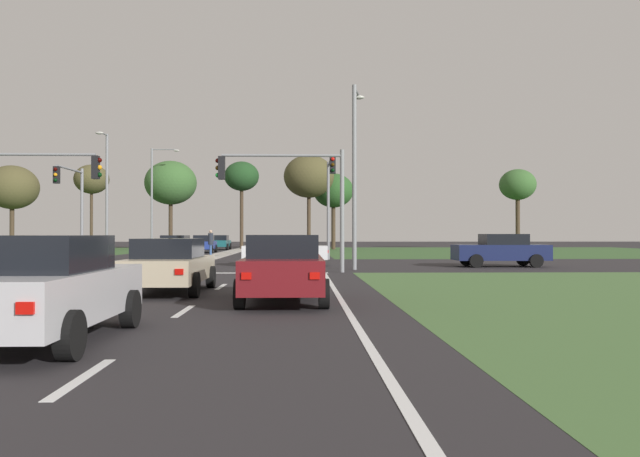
{
  "coord_description": "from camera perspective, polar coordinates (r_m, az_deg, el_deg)",
  "views": [
    {
      "loc": [
        5.89,
        -2.69,
        1.58
      ],
      "look_at": [
        7.05,
        35.35,
        1.92
      ],
      "focal_mm": 35.48,
      "sensor_mm": 36.0,
      "label": 1
    }
  ],
  "objects": [
    {
      "name": "traffic_signal_near_left",
      "position": [
        28.55,
        -25.32,
        3.54
      ],
      "size": [
        5.43,
        0.32,
        5.09
      ],
      "color": "gray",
      "rests_on": "ground"
    },
    {
      "name": "grass_verge_far_right",
      "position": [
        60.48,
        17.19,
        -1.98
      ],
      "size": [
        35.0,
        35.0,
        0.01
      ],
      "primitive_type": "cube",
      "color": "#385B2D",
      "rests_on": "ground"
    },
    {
      "name": "stop_bar_near",
      "position": [
        25.83,
        -6.4,
        -4.01
      ],
      "size": [
        6.4,
        0.5,
        0.01
      ],
      "primitive_type": "cube",
      "color": "silver",
      "rests_on": "ground"
    },
    {
      "name": "median_island_far",
      "position": [
        58.01,
        -7.57,
        -2.0
      ],
      "size": [
        1.2,
        36.0,
        0.14
      ],
      "primitive_type": "cube",
      "color": "#ADA89E",
      "rests_on": "ground"
    },
    {
      "name": "treeline_fifth",
      "position": [
        65.78,
        1.22,
        3.4
      ],
      "size": [
        4.18,
        4.18,
        7.9
      ],
      "color": "#423323",
      "rests_on": "ground"
    },
    {
      "name": "street_lamp_second",
      "position": [
        28.45,
        3.16,
        5.63
      ],
      "size": [
        0.72,
        1.88,
        8.24
      ],
      "color": "gray",
      "rests_on": "ground"
    },
    {
      "name": "street_lamp_third",
      "position": [
        48.56,
        -18.73,
        3.51
      ],
      "size": [
        0.56,
        1.98,
        8.9
      ],
      "color": "gray",
      "rests_on": "ground"
    },
    {
      "name": "treeline_third",
      "position": [
        65.67,
        -13.32,
        4.01
      ],
      "size": [
        5.2,
        5.2,
        8.98
      ],
      "color": "#423323",
      "rests_on": "ground"
    },
    {
      "name": "car_blue_fifth",
      "position": [
        54.91,
        -10.46,
        -1.36
      ],
      "size": [
        1.94,
        4.26,
        1.49
      ],
      "rotation": [
        0.0,
        0.0,
        3.14
      ],
      "color": "navy",
      "rests_on": "ground"
    },
    {
      "name": "pedestrian_at_median",
      "position": [
        43.37,
        -9.84,
        -1.03
      ],
      "size": [
        0.34,
        0.34,
        1.72
      ],
      "rotation": [
        0.0,
        0.0,
        3.43
      ],
      "color": "#335184",
      "rests_on": "median_island_far"
    },
    {
      "name": "crosswalk_bar_seventh",
      "position": [
        28.06,
        -12.84,
        -3.72
      ],
      "size": [
        0.7,
        2.8,
        0.01
      ],
      "primitive_type": "cube",
      "color": "silver",
      "rests_on": "ground"
    },
    {
      "name": "treeline_near",
      "position": [
        72.51,
        -26.02,
        3.34
      ],
      "size": [
        5.31,
        5.31,
        8.67
      ],
      "color": "#423323",
      "rests_on": "ground"
    },
    {
      "name": "median_island_near",
      "position": [
        14.98,
        -25.04,
        -6.25
      ],
      "size": [
        1.2,
        22.0,
        0.14
      ],
      "primitive_type": "cube",
      "color": "gray",
      "rests_on": "ground"
    },
    {
      "name": "lane_dash_second",
      "position": [
        13.32,
        -12.17,
        -7.3
      ],
      "size": [
        0.14,
        2.0,
        0.01
      ],
      "primitive_type": "cube",
      "color": "silver",
      "rests_on": "ground"
    },
    {
      "name": "crosswalk_bar_second",
      "position": [
        29.71,
        -23.81,
        -3.51
      ],
      "size": [
        0.7,
        2.8,
        0.01
      ],
      "primitive_type": "cube",
      "color": "silver",
      "rests_on": "ground"
    },
    {
      "name": "car_teal_second",
      "position": [
        65.04,
        -9.01,
        -1.23
      ],
      "size": [
        1.97,
        4.59,
        1.48
      ],
      "rotation": [
        0.0,
        0.0,
        3.14
      ],
      "color": "#19565B",
      "rests_on": "ground"
    },
    {
      "name": "traffic_signal_near_right",
      "position": [
        26.17,
        -2.48,
        3.83
      ],
      "size": [
        5.32,
        0.32,
        5.09
      ],
      "color": "gray",
      "rests_on": "ground"
    },
    {
      "name": "treeline_seventh",
      "position": [
        70.43,
        17.4,
        3.73
      ],
      "size": [
        3.85,
        3.85,
        8.49
      ],
      "color": "#423323",
      "rests_on": "ground"
    },
    {
      "name": "car_navy_near",
      "position": [
        31.86,
        16.01,
        -1.88
      ],
      "size": [
        4.5,
        1.99,
        1.59
      ],
      "rotation": [
        0.0,
        0.0,
        1.57
      ],
      "color": "#161E47",
      "rests_on": "ground"
    },
    {
      "name": "traffic_signal_far_left",
      "position": [
        40.13,
        -21.41,
        2.78
      ],
      "size": [
        0.32,
        4.4,
        5.63
      ],
      "color": "gray",
      "rests_on": "ground"
    },
    {
      "name": "crosswalk_bar_fifth",
      "position": [
        28.59,
        -17.38,
        -3.65
      ],
      "size": [
        0.7,
        2.8,
        0.01
      ],
      "primitive_type": "cube",
      "color": "silver",
      "rests_on": "ground"
    },
    {
      "name": "street_lamp_fourth",
      "position": [
        62.07,
        -14.73,
        3.08
      ],
      "size": [
        2.73,
        0.34,
        9.73
      ],
      "color": "gray",
      "rests_on": "ground"
    },
    {
      "name": "car_grey_third",
      "position": [
        41.98,
        -12.96,
        -1.6
      ],
      "size": [
        1.95,
        4.62,
        1.5
      ],
      "rotation": [
        0.0,
        0.0,
        3.14
      ],
      "color": "slate",
      "rests_on": "ground"
    },
    {
      "name": "crosswalk_bar_near",
      "position": [
        30.16,
        -25.84,
        -3.46
      ],
      "size": [
        0.7,
        2.8,
        0.01
      ],
      "primitive_type": "cube",
      "color": "silver",
      "rests_on": "ground"
    },
    {
      "name": "car_white_sixth",
      "position": [
        31.64,
        -3.1,
        -1.97
      ],
      "size": [
        4.23,
        1.98,
        1.52
      ],
      "rotation": [
        0.0,
        0.0,
        1.57
      ],
      "color": "silver",
      "rests_on": "ground"
    },
    {
      "name": "lane_dash_near",
      "position": [
        7.57,
        -20.62,
        -12.5
      ],
      "size": [
        0.14,
        2.0,
        0.01
      ],
      "primitive_type": "cube",
      "color": "silver",
      "rests_on": "ground"
    },
    {
      "name": "crosswalk_bar_third",
      "position": [
        29.3,
        -21.72,
        -3.56
      ],
      "size": [
        0.7,
        2.8,
        0.01
      ],
      "primitive_type": "cube",
      "color": "silver",
      "rests_on": "ground"
    },
    {
      "name": "car_maroon_seventh",
      "position": [
        14.76,
        -3.3,
        -3.55
      ],
      "size": [
        2.0,
        4.53,
        1.56
      ],
      "color": "maroon",
      "rests_on": "ground"
    },
    {
      "name": "edge_line_right",
      "position": [
        14.81,
        2.0,
        -6.62
      ],
      "size": [
        0.14,
        24.0,
        0.01
      ],
      "primitive_type": "cube",
      "color": "silver",
      "rests_on": "ground"
    },
    {
      "name": "traffic_signal_far_right",
      "position": [
        37.39,
        0.89,
        3.56
      ],
      "size": [
        0.32,
        5.74,
        6.08
      ],
      "color": "gray",
      "rests_on": "ground"
    },
    {
      "name": "car_silver_fourth",
      "position": [
        10.07,
        -23.61,
        -4.93
      ],
      "size": [
        1.95,
        4.39,
        1.56
      ],
      "color": "#B7B7BC",
      "rests_on": "ground"
    },
    {
      "name": "crosswalk_bar_fourth",
      "position": [
        28.92,
        -19.57,
        -3.61
      ],
      "size": [
        0.7,
        2.8,
        0.01
      ],
      "primitive_type": "cube",
      "color": "silver",
      "rests_on": "ground"
    },
    {
      "name": "lane_dash_third",
      "position": [
        19.22,
        -8.92,
        -5.21
      ],
      "size": [
        0.14,
        2.0,
        0.01
      ],
      "primitive_type": "cube",
      "color": "silver",
      "rests_on": "ground"
    },
    {
      "name": "treeline_second",
      "position": [
        70.52,
        -19.91,
        4.15
      ],
      "size": [
        3.59,
        3.59,
        8.86
      ],
      "color": "#423323",
      "rests_on": "ground"
    },
    {
      "name": "treeline_fourth",
      "position": [
        63.33,
        -7.08,
        4.62
      ],
      "size": [
        3.43,
        3.43,
        8.79
      ],
      "color": "#423323",
      "rests_on": "ground"
    },
    {
      "name": "car_beige_eighth",
      "position": [
        17.59,
        -13.4,
        -3.2
      ],
      "size": [
        2.02,
        4.56,
        1.46
      ],
      "color": "#BCAD8E",
      "rests_on": "ground"
    },
    {
      "name": "treeline_sixth",
      "position": [
        63.11,
        -1.01,
        4.69
      ],
      "size": [
        5.02,
        5.02,
        9.47
      ],
      "color": "#423323",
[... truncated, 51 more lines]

